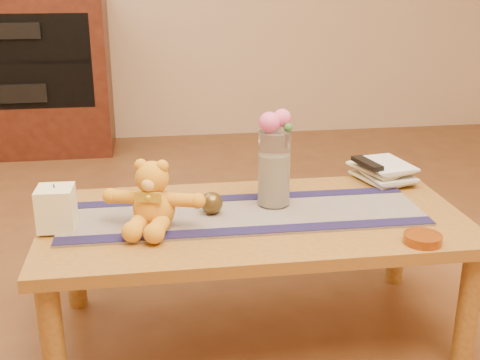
{
  "coord_description": "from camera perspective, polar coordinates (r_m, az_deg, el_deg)",
  "views": [
    {
      "loc": [
        -0.33,
        -1.86,
        1.24
      ],
      "look_at": [
        -0.05,
        0.0,
        0.58
      ],
      "focal_mm": 45.83,
      "sensor_mm": 36.0,
      "label": 1
    }
  ],
  "objects": [
    {
      "name": "book_bottom",
      "position": [
        2.39,
        11.5,
        -0.1
      ],
      "size": [
        0.22,
        0.26,
        0.02
      ],
      "primitive_type": "imported",
      "rotation": [
        0.0,
        0.0,
        0.28
      ],
      "color": "beige",
      "rests_on": "coffee_table_top"
    },
    {
      "name": "book_lower",
      "position": [
        2.39,
        11.68,
        0.32
      ],
      "size": [
        0.19,
        0.24,
        0.02
      ],
      "primitive_type": "imported",
      "rotation": [
        0.0,
        0.0,
        0.14
      ],
      "color": "beige",
      "rests_on": "book_bottom"
    },
    {
      "name": "amber_dish",
      "position": [
        1.93,
        16.64,
        -5.27
      ],
      "size": [
        0.13,
        0.13,
        0.03
      ],
      "primitive_type": "cylinder",
      "rotation": [
        0.0,
        0.0,
        0.12
      ],
      "color": "#BF5914",
      "rests_on": "coffee_table_top"
    },
    {
      "name": "table_leg_fl",
      "position": [
        1.91,
        -17.03,
        -14.49
      ],
      "size": [
        0.07,
        0.07,
        0.41
      ],
      "primitive_type": "cylinder",
      "color": "brown",
      "rests_on": "floor"
    },
    {
      "name": "cabinet_cavity",
      "position": [
        4.24,
        -20.6,
        10.21
      ],
      "size": [
        1.02,
        0.03,
        0.61
      ],
      "primitive_type": "cube",
      "color": "black",
      "rests_on": "media_cabinet"
    },
    {
      "name": "rose_left",
      "position": [
        2.03,
        2.78,
        5.39
      ],
      "size": [
        0.07,
        0.07,
        0.07
      ],
      "primitive_type": "sphere",
      "color": "#E95291",
      "rests_on": "glass_vase"
    },
    {
      "name": "runner_border_far",
      "position": [
        2.18,
        -0.21,
        -1.64
      ],
      "size": [
        1.2,
        0.07,
        0.0
      ],
      "primitive_type": "cube",
      "rotation": [
        0.0,
        0.0,
        -0.01
      ],
      "color": "#17133A",
      "rests_on": "persian_runner"
    },
    {
      "name": "coffee_table_top",
      "position": [
        2.06,
        1.38,
        -3.88
      ],
      "size": [
        1.4,
        0.7,
        0.04
      ],
      "primitive_type": "cube",
      "color": "brown",
      "rests_on": "floor"
    },
    {
      "name": "stereo_lower",
      "position": [
        4.37,
        -20.03,
        7.87
      ],
      "size": [
        0.42,
        0.28,
        0.12
      ],
      "primitive_type": "cube",
      "color": "black",
      "rests_on": "media_cabinet"
    },
    {
      "name": "blue_flower_back",
      "position": [
        2.08,
        3.35,
        5.52
      ],
      "size": [
        0.04,
        0.04,
        0.04
      ],
      "primitive_type": "sphere",
      "color": "#475D9A",
      "rests_on": "glass_vase"
    },
    {
      "name": "teddy_bear",
      "position": [
        1.94,
        -8.07,
        -1.37
      ],
      "size": [
        0.37,
        0.33,
        0.21
      ],
      "primitive_type": null,
      "rotation": [
        0.0,
        0.0,
        -0.3
      ],
      "color": "orange",
      "rests_on": "persian_runner"
    },
    {
      "name": "persian_runner",
      "position": [
        2.05,
        0.34,
        -3.2
      ],
      "size": [
        1.2,
        0.36,
        0.01
      ],
      "primitive_type": "cube",
      "rotation": [
        0.0,
        0.0,
        -0.01
      ],
      "color": "#1D1845",
      "rests_on": "coffee_table_top"
    },
    {
      "name": "candle_wick",
      "position": [
        1.97,
        -16.93,
        -0.54
      ],
      "size": [
        0.0,
        0.0,
        0.01
      ],
      "primitive_type": "cylinder",
      "rotation": [
        0.0,
        0.0,
        -0.04
      ],
      "color": "black",
      "rests_on": "pillar_candle"
    },
    {
      "name": "blue_flower_side",
      "position": [
        2.06,
        2.33,
        5.17
      ],
      "size": [
        0.04,
        0.04,
        0.04
      ],
      "primitive_type": "sphere",
      "color": "#475D9A",
      "rests_on": "glass_vase"
    },
    {
      "name": "cabinet_shelf",
      "position": [
        4.32,
        -20.38,
        10.39
      ],
      "size": [
        1.02,
        0.2,
        0.02
      ],
      "primitive_type": "cube",
      "color": "black",
      "rests_on": "media_cabinet"
    },
    {
      "name": "book_top",
      "position": [
        2.38,
        11.7,
        1.2
      ],
      "size": [
        0.2,
        0.25,
        0.02
      ],
      "primitive_type": "imported",
      "rotation": [
        0.0,
        0.0,
        0.17
      ],
      "color": "beige",
      "rests_on": "book_upper"
    },
    {
      "name": "book_upper",
      "position": [
        2.38,
        11.4,
        0.77
      ],
      "size": [
        0.23,
        0.26,
        0.02
      ],
      "primitive_type": "imported",
      "rotation": [
        0.0,
        0.0,
        0.33
      ],
      "color": "beige",
      "rests_on": "book_lower"
    },
    {
      "name": "runner_border_near",
      "position": [
        1.92,
        0.96,
        -4.7
      ],
      "size": [
        1.2,
        0.07,
        0.0
      ],
      "primitive_type": "cube",
      "rotation": [
        0.0,
        0.0,
        -0.01
      ],
      "color": "#17133A",
      "rests_on": "persian_runner"
    },
    {
      "name": "rose_right",
      "position": [
        2.05,
        3.94,
        5.79
      ],
      "size": [
        0.06,
        0.06,
        0.06
      ],
      "primitive_type": "sphere",
      "color": "#E95291",
      "rests_on": "glass_vase"
    },
    {
      "name": "media_cabinet",
      "position": [
        4.48,
        -19.85,
        9.3
      ],
      "size": [
        1.2,
        0.5,
        1.1
      ],
      "primitive_type": "cube",
      "color": "black",
      "rests_on": "floor"
    },
    {
      "name": "tv_remote",
      "position": [
        2.36,
        11.75,
        1.53
      ],
      "size": [
        0.08,
        0.17,
        0.02
      ],
      "primitive_type": "cube",
      "rotation": [
        0.0,
        0.0,
        0.22
      ],
      "color": "black",
      "rests_on": "book_top"
    },
    {
      "name": "glass_vase",
      "position": [
        2.08,
        3.19,
        1.06
      ],
      "size": [
        0.11,
        0.11,
        0.26
      ],
      "primitive_type": "cylinder",
      "color": "silver",
      "rests_on": "persian_runner"
    },
    {
      "name": "table_leg_br",
      "position": [
        2.58,
        14.44,
        -5.04
      ],
      "size": [
        0.07,
        0.07,
        0.41
      ],
      "primitive_type": "cylinder",
      "color": "brown",
      "rests_on": "floor"
    },
    {
      "name": "pillar_candle",
      "position": [
        2.0,
        -16.73,
        -2.51
      ],
      "size": [
        0.12,
        0.12,
        0.13
      ],
      "primitive_type": "cube",
      "rotation": [
        0.0,
        0.0,
        -0.04
      ],
      "color": "#F0E9B1",
      "rests_on": "persian_runner"
    },
    {
      "name": "stereo_upper",
      "position": [
        4.32,
        -20.64,
        13.01
      ],
      "size": [
        0.42,
        0.28,
        0.1
      ],
      "primitive_type": "cube",
      "color": "black",
      "rests_on": "media_cabinet"
    },
    {
      "name": "bronze_ball",
      "position": [
        2.04,
        -2.65,
        -2.15
      ],
      "size": [
        0.09,
        0.09,
        0.07
      ],
      "primitive_type": "sphere",
      "rotation": [
        0.0,
        0.0,
        -0.16
      ],
      "color": "#4D3B19",
      "rests_on": "persian_runner"
    },
    {
      "name": "table_leg_bl",
      "position": [
        2.41,
        -15.18,
        -6.87
      ],
      "size": [
        0.07,
        0.07,
        0.41
      ],
      "primitive_type": "cylinder",
      "color": "brown",
      "rests_on": "floor"
    },
    {
      "name": "floor",
      "position": [
        2.26,
        1.29,
        -13.96
      ],
      "size": [
        5.5,
        5.5,
        0.0
      ],
      "primitive_type": "plane",
      "color": "#583219",
      "rests_on": "ground"
    },
    {
      "name": "potpourri_fill",
      "position": [
        2.1,
        3.17,
        0.05
      ],
      "size": [
        0.09,
        0.09,
        0.18
      ],
      "primitive_type": "cylinder",
      "color": "beige",
      "rests_on": "glass_vase"
    },
    {
      "name": "leaf_sprig",
      "position": [
        2.03,
        4.49,
        4.9
      ],
      "size": [
        0.03,
        0.03,
        0.03
      ],
      "primitive_type": "sphere",
      "color": "#33662D",
      "rests_on": "glass_vase"
    },
    {
      "name": "table_leg_fr",
      "position": [
        2.12,
        20.46,
        -11.32
      ],
      "size": [
        0.07,
        0.07,
        0.41
      ],
      "primitive_type": "cylinder",
      "color": "brown",
      "rests_on": "floor"
    }
  ]
}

